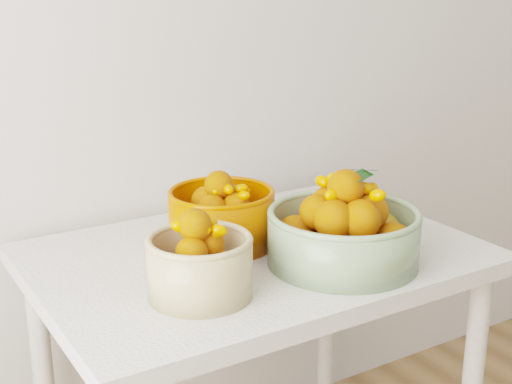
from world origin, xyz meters
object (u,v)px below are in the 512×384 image
table (256,288)px  bowl_cream (200,264)px  bowl_green (343,231)px  bowl_orange (222,216)px

table → bowl_cream: 0.31m
table → bowl_cream: size_ratio=4.08×
bowl_green → bowl_orange: 0.29m
table → bowl_orange: 0.19m
table → bowl_orange: bowl_orange is taller
table → bowl_cream: (-0.22, -0.15, 0.16)m
table → bowl_cream: bowl_cream is taller
table → bowl_green: (0.12, -0.16, 0.17)m
bowl_orange → bowl_green: bearing=-54.2°
bowl_green → table: bearing=127.3°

